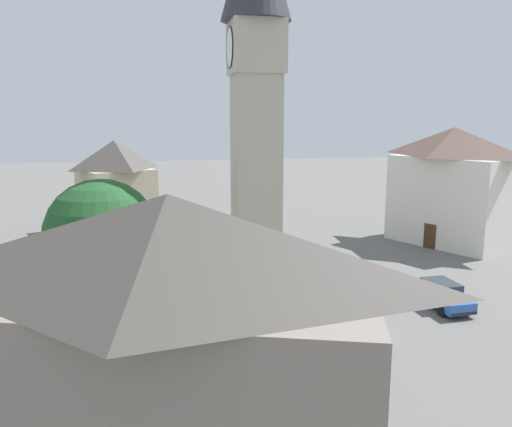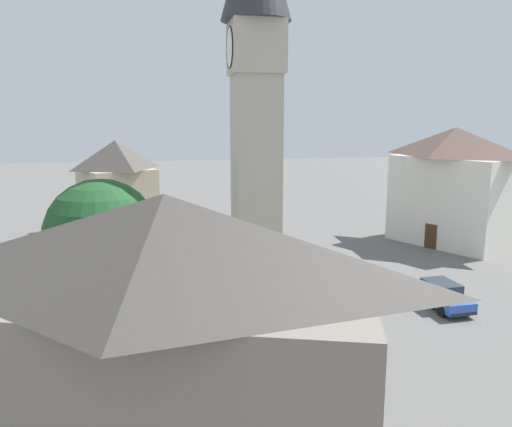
{
  "view_description": "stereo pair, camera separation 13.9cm",
  "coord_description": "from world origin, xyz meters",
  "px_view_note": "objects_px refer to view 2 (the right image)",
  "views": [
    {
      "loc": [
        29.23,
        -6.12,
        11.06
      ],
      "look_at": [
        0.0,
        0.0,
        5.29
      ],
      "focal_mm": 35.47,
      "sensor_mm": 36.0,
      "label": 1
    },
    {
      "loc": [
        29.26,
        -5.98,
        11.06
      ],
      "look_at": [
        0.0,
        0.0,
        5.29
      ],
      "focal_mm": 35.47,
      "sensor_mm": 36.0,
      "label": 2
    }
  ],
  "objects_px": {
    "tree": "(102,235)",
    "building_hall_far": "(452,185)",
    "car_silver_kerb": "(209,244)",
    "building_terrace_right": "(117,185)",
    "road_sign": "(189,293)",
    "pedestrian": "(317,358)",
    "building_shop_left": "(170,362)",
    "clock_tower": "(256,67)",
    "car_red_corner": "(332,321)",
    "car_blue_kerb": "(442,295)",
    "car_white_side": "(121,256)"
  },
  "relations": [
    {
      "from": "car_silver_kerb",
      "to": "building_terrace_right",
      "type": "xyz_separation_m",
      "value": [
        -10.29,
        -7.71,
        3.73
      ]
    },
    {
      "from": "car_silver_kerb",
      "to": "pedestrian",
      "type": "relative_size",
      "value": 2.46
    },
    {
      "from": "clock_tower",
      "to": "car_white_side",
      "type": "bearing_deg",
      "value": -134.87
    },
    {
      "from": "building_terrace_right",
      "to": "pedestrian",
      "type": "bearing_deg",
      "value": 17.63
    },
    {
      "from": "car_silver_kerb",
      "to": "road_sign",
      "type": "distance_m",
      "value": 14.63
    },
    {
      "from": "building_shop_left",
      "to": "road_sign",
      "type": "bearing_deg",
      "value": 173.9
    },
    {
      "from": "car_silver_kerb",
      "to": "building_hall_far",
      "type": "distance_m",
      "value": 21.53
    },
    {
      "from": "building_terrace_right",
      "to": "building_hall_far",
      "type": "bearing_deg",
      "value": 68.76
    },
    {
      "from": "car_white_side",
      "to": "clock_tower",
      "type": "bearing_deg",
      "value": 45.13
    },
    {
      "from": "tree",
      "to": "building_hall_far",
      "type": "relative_size",
      "value": 0.69
    },
    {
      "from": "building_shop_left",
      "to": "road_sign",
      "type": "height_order",
      "value": "building_shop_left"
    },
    {
      "from": "car_blue_kerb",
      "to": "tree",
      "type": "distance_m",
      "value": 19.56
    },
    {
      "from": "pedestrian",
      "to": "tree",
      "type": "relative_size",
      "value": 0.21
    },
    {
      "from": "car_red_corner",
      "to": "clock_tower",
      "type": "bearing_deg",
      "value": -156.92
    },
    {
      "from": "pedestrian",
      "to": "car_blue_kerb",
      "type": "bearing_deg",
      "value": 123.66
    },
    {
      "from": "car_blue_kerb",
      "to": "building_hall_far",
      "type": "distance_m",
      "value": 16.92
    },
    {
      "from": "car_white_side",
      "to": "tree",
      "type": "relative_size",
      "value": 0.55
    },
    {
      "from": "car_silver_kerb",
      "to": "car_white_side",
      "type": "xyz_separation_m",
      "value": [
        2.13,
        -6.83,
        0.0
      ]
    },
    {
      "from": "car_white_side",
      "to": "car_red_corner",
      "type": "bearing_deg",
      "value": 37.23
    },
    {
      "from": "car_blue_kerb",
      "to": "building_shop_left",
      "type": "bearing_deg",
      "value": -51.42
    },
    {
      "from": "clock_tower",
      "to": "road_sign",
      "type": "bearing_deg",
      "value": -49.73
    },
    {
      "from": "car_blue_kerb",
      "to": "pedestrian",
      "type": "xyz_separation_m",
      "value": [
        6.54,
        -9.82,
        0.25
      ]
    },
    {
      "from": "car_silver_kerb",
      "to": "road_sign",
      "type": "relative_size",
      "value": 1.48
    },
    {
      "from": "car_red_corner",
      "to": "road_sign",
      "type": "relative_size",
      "value": 1.56
    },
    {
      "from": "car_silver_kerb",
      "to": "building_hall_far",
      "type": "relative_size",
      "value": 0.36
    },
    {
      "from": "pedestrian",
      "to": "car_white_side",
      "type": "bearing_deg",
      "value": -154.39
    },
    {
      "from": "tree",
      "to": "building_hall_far",
      "type": "xyz_separation_m",
      "value": [
        -12.34,
        28.04,
        0.2
      ]
    },
    {
      "from": "building_terrace_right",
      "to": "building_hall_far",
      "type": "xyz_separation_m",
      "value": [
        11.18,
        28.77,
        0.66
      ]
    },
    {
      "from": "car_silver_kerb",
      "to": "car_red_corner",
      "type": "xyz_separation_m",
      "value": [
        16.91,
        4.41,
        0.0
      ]
    },
    {
      "from": "pedestrian",
      "to": "building_hall_far",
      "type": "distance_m",
      "value": 27.89
    },
    {
      "from": "building_terrace_right",
      "to": "building_shop_left",
      "type": "bearing_deg",
      "value": 5.62
    },
    {
      "from": "clock_tower",
      "to": "pedestrian",
      "type": "height_order",
      "value": "clock_tower"
    },
    {
      "from": "building_terrace_right",
      "to": "road_sign",
      "type": "xyz_separation_m",
      "value": [
        24.64,
        5.1,
        -2.59
      ]
    },
    {
      "from": "clock_tower",
      "to": "car_silver_kerb",
      "type": "distance_m",
      "value": 16.95
    },
    {
      "from": "car_silver_kerb",
      "to": "pedestrian",
      "type": "height_order",
      "value": "pedestrian"
    },
    {
      "from": "tree",
      "to": "road_sign",
      "type": "height_order",
      "value": "tree"
    },
    {
      "from": "building_hall_far",
      "to": "road_sign",
      "type": "relative_size",
      "value": 4.08
    },
    {
      "from": "car_silver_kerb",
      "to": "building_shop_left",
      "type": "bearing_deg",
      "value": -8.33
    },
    {
      "from": "car_blue_kerb",
      "to": "building_terrace_right",
      "type": "distance_m",
      "value": 31.97
    },
    {
      "from": "tree",
      "to": "building_hall_far",
      "type": "bearing_deg",
      "value": 113.76
    },
    {
      "from": "clock_tower",
      "to": "building_shop_left",
      "type": "bearing_deg",
      "value": -18.98
    },
    {
      "from": "building_shop_left",
      "to": "building_terrace_right",
      "type": "height_order",
      "value": "building_shop_left"
    },
    {
      "from": "car_red_corner",
      "to": "building_hall_far",
      "type": "height_order",
      "value": "building_hall_far"
    },
    {
      "from": "building_hall_far",
      "to": "pedestrian",
      "type": "bearing_deg",
      "value": -42.96
    },
    {
      "from": "building_shop_left",
      "to": "building_terrace_right",
      "type": "xyz_separation_m",
      "value": [
        -37.66,
        -3.71,
        -0.18
      ]
    },
    {
      "from": "clock_tower",
      "to": "building_terrace_right",
      "type": "relative_size",
      "value": 2.68
    },
    {
      "from": "car_blue_kerb",
      "to": "building_shop_left",
      "type": "height_order",
      "value": "building_shop_left"
    },
    {
      "from": "road_sign",
      "to": "tree",
      "type": "bearing_deg",
      "value": -104.31
    },
    {
      "from": "clock_tower",
      "to": "building_shop_left",
      "type": "xyz_separation_m",
      "value": [
        16.71,
        -5.75,
        -9.15
      ]
    },
    {
      "from": "car_white_side",
      "to": "road_sign",
      "type": "xyz_separation_m",
      "value": [
        12.22,
        4.21,
        1.14
      ]
    }
  ]
}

